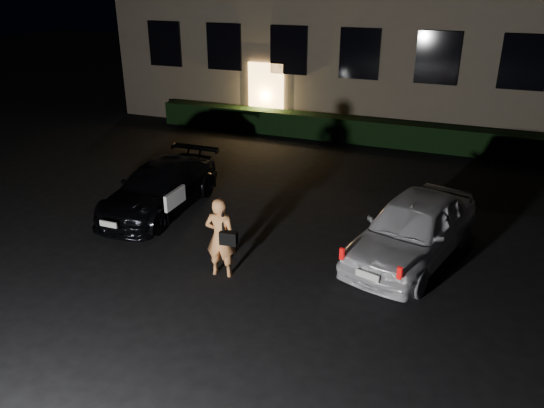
% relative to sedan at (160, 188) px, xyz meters
% --- Properties ---
extents(ground, '(80.00, 80.00, 0.00)m').
position_rel_sedan_xyz_m(ground, '(3.05, -2.81, -0.59)').
color(ground, black).
rests_on(ground, ground).
extents(hedge, '(15.00, 0.70, 0.85)m').
position_rel_sedan_xyz_m(hedge, '(3.05, 7.69, -0.16)').
color(hedge, black).
rests_on(hedge, ground).
extents(sedan, '(1.78, 4.15, 1.17)m').
position_rel_sedan_xyz_m(sedan, '(0.00, 0.00, 0.00)').
color(sedan, black).
rests_on(sedan, ground).
extents(hatch, '(2.63, 4.33, 1.38)m').
position_rel_sedan_xyz_m(hatch, '(6.26, -0.23, 0.10)').
color(hatch, silver).
rests_on(hatch, ground).
extents(man, '(0.72, 0.47, 1.66)m').
position_rel_sedan_xyz_m(man, '(2.88, -2.30, 0.24)').
color(man, '#EF9854').
rests_on(man, ground).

